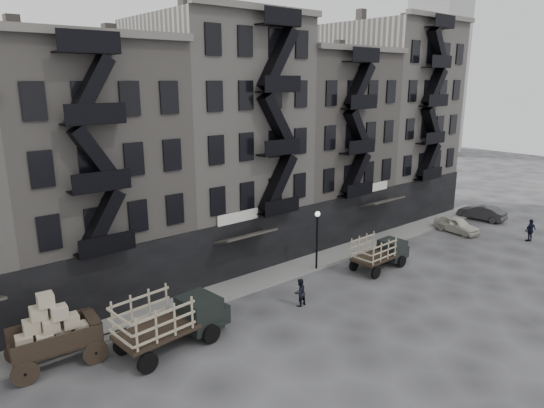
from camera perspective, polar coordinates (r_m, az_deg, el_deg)
ground at (r=30.75m, az=4.69°, el=-10.55°), size 140.00×140.00×0.00m
sidewalk at (r=33.24m, az=0.11°, el=-8.36°), size 55.00×2.50×0.15m
building_midwest at (r=31.55m, az=-21.42°, el=3.48°), size 10.00×11.35×16.20m
building_center at (r=35.78m, az=-6.21°, el=7.21°), size 10.00×11.35×18.20m
building_mideast at (r=42.24m, az=5.23°, el=6.98°), size 10.00×11.35×16.20m
building_east at (r=49.64m, az=13.57°, el=9.50°), size 10.00×11.35×19.20m
lamp_post at (r=33.43m, az=5.33°, el=-3.35°), size 0.36×0.36×4.28m
wagon at (r=25.07m, az=-24.59°, el=-12.88°), size 4.37×2.64×3.53m
stake_truck_west at (r=24.96m, az=-11.83°, el=-12.81°), size 6.01×2.87×2.93m
stake_truck_east at (r=34.93m, az=12.63°, el=-5.25°), size 4.95×2.19×2.45m
car_east at (r=45.13m, az=20.92°, el=-2.31°), size 1.96×4.12×1.36m
car_far at (r=50.08m, az=23.45°, el=-0.92°), size 1.81×4.38×1.41m
pedestrian_mid at (r=28.95m, az=3.29°, el=-10.34°), size 0.85×0.68×1.69m
policeman at (r=45.13m, az=28.12°, el=-2.75°), size 1.18×0.75×1.88m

